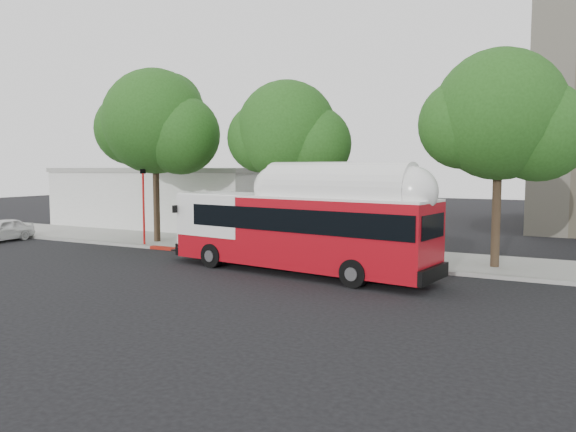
# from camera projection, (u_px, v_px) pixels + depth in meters

# --- Properties ---
(ground) EXTENTS (120.00, 120.00, 0.00)m
(ground) POSITION_uv_depth(u_px,v_px,m) (240.00, 274.00, 22.66)
(ground) COLOR black
(ground) RESTS_ON ground
(sidewalk) EXTENTS (60.00, 5.00, 0.15)m
(sidewalk) POSITION_uv_depth(u_px,v_px,m) (309.00, 251.00, 28.39)
(sidewalk) COLOR gray
(sidewalk) RESTS_ON ground
(curb_strip) EXTENTS (60.00, 0.30, 0.15)m
(curb_strip) POSITION_uv_depth(u_px,v_px,m) (285.00, 259.00, 26.09)
(curb_strip) COLOR gray
(curb_strip) RESTS_ON ground
(red_curb_segment) EXTENTS (10.00, 0.32, 0.16)m
(red_curb_segment) POSITION_uv_depth(u_px,v_px,m) (231.00, 254.00, 27.48)
(red_curb_segment) COLOR maroon
(red_curb_segment) RESTS_ON ground
(street_tree_left) EXTENTS (6.67, 5.80, 9.74)m
(street_tree_left) POSITION_uv_depth(u_px,v_px,m) (162.00, 126.00, 30.92)
(street_tree_left) COLOR #2D2116
(street_tree_left) RESTS_ON ground
(street_tree_mid) EXTENTS (5.75, 5.00, 8.62)m
(street_tree_mid) POSITION_uv_depth(u_px,v_px,m) (294.00, 135.00, 27.76)
(street_tree_mid) COLOR #2D2116
(street_tree_mid) RESTS_ON ground
(street_tree_right) EXTENTS (6.21, 5.40, 9.18)m
(street_tree_right) POSITION_uv_depth(u_px,v_px,m) (511.00, 120.00, 22.92)
(street_tree_right) COLOR #2D2116
(street_tree_right) RESTS_ON ground
(low_commercial_bldg) EXTENTS (16.20, 10.20, 4.25)m
(low_commercial_bldg) POSITION_uv_depth(u_px,v_px,m) (181.00, 196.00, 41.29)
(low_commercial_bldg) COLOR silver
(low_commercial_bldg) RESTS_ON ground
(transit_bus) EXTENTS (12.48, 4.08, 3.64)m
(transit_bus) POSITION_uv_depth(u_px,v_px,m) (299.00, 232.00, 22.77)
(transit_bus) COLOR #A10B15
(transit_bus) RESTS_ON ground
(parked_car) EXTENTS (4.06, 1.92, 1.34)m
(parked_car) POSITION_uv_depth(u_px,v_px,m) (0.00, 230.00, 32.50)
(parked_car) COLOR silver
(parked_car) RESTS_ON ground
(signal_pole) EXTENTS (0.12, 0.40, 4.21)m
(signal_pole) POSITION_uv_depth(u_px,v_px,m) (144.00, 207.00, 30.23)
(signal_pole) COLOR red
(signal_pole) RESTS_ON ground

